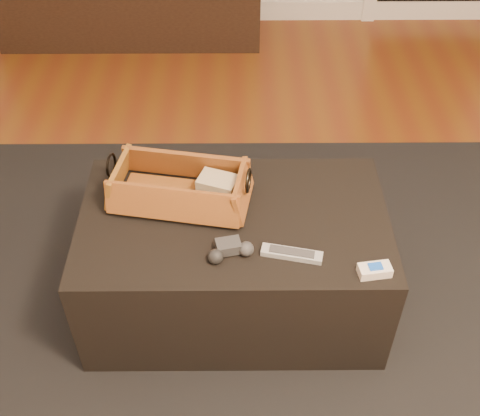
{
  "coord_description": "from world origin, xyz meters",
  "views": [
    {
      "loc": [
        0.0,
        -0.95,
        1.77
      ],
      "look_at": [
        0.01,
        0.42,
        0.49
      ],
      "focal_mm": 45.0,
      "sensor_mm": 36.0,
      "label": 1
    }
  ],
  "objects_px": {
    "wicker_basket": "(180,188)",
    "cream_gadget": "(375,270)",
    "ottoman": "(234,261)",
    "tv_remote": "(173,196)",
    "silver_remote": "(292,254)",
    "game_controller": "(230,250)"
  },
  "relations": [
    {
      "from": "ottoman",
      "to": "tv_remote",
      "type": "relative_size",
      "value": 4.21
    },
    {
      "from": "tv_remote",
      "to": "cream_gadget",
      "type": "bearing_deg",
      "value": -22.82
    },
    {
      "from": "tv_remote",
      "to": "silver_remote",
      "type": "distance_m",
      "value": 0.44
    },
    {
      "from": "game_controller",
      "to": "ottoman",
      "type": "bearing_deg",
      "value": 86.2
    },
    {
      "from": "wicker_basket",
      "to": "cream_gadget",
      "type": "distance_m",
      "value": 0.67
    },
    {
      "from": "wicker_basket",
      "to": "game_controller",
      "type": "height_order",
      "value": "wicker_basket"
    },
    {
      "from": "ottoman",
      "to": "game_controller",
      "type": "height_order",
      "value": "game_controller"
    },
    {
      "from": "tv_remote",
      "to": "silver_remote",
      "type": "height_order",
      "value": "tv_remote"
    },
    {
      "from": "wicker_basket",
      "to": "silver_remote",
      "type": "xyz_separation_m",
      "value": [
        0.35,
        -0.25,
        -0.04
      ]
    },
    {
      "from": "ottoman",
      "to": "wicker_basket",
      "type": "distance_m",
      "value": 0.33
    },
    {
      "from": "silver_remote",
      "to": "game_controller",
      "type": "bearing_deg",
      "value": 179.11
    },
    {
      "from": "ottoman",
      "to": "wicker_basket",
      "type": "relative_size",
      "value": 2.07
    },
    {
      "from": "game_controller",
      "to": "cream_gadget",
      "type": "relative_size",
      "value": 1.48
    },
    {
      "from": "wicker_basket",
      "to": "cream_gadget",
      "type": "xyz_separation_m",
      "value": [
        0.58,
        -0.32,
        -0.04
      ]
    },
    {
      "from": "ottoman",
      "to": "silver_remote",
      "type": "relative_size",
      "value": 5.3
    },
    {
      "from": "ottoman",
      "to": "tv_remote",
      "type": "bearing_deg",
      "value": 160.6
    },
    {
      "from": "silver_remote",
      "to": "cream_gadget",
      "type": "relative_size",
      "value": 1.87
    },
    {
      "from": "silver_remote",
      "to": "cream_gadget",
      "type": "bearing_deg",
      "value": -17.04
    },
    {
      "from": "wicker_basket",
      "to": "game_controller",
      "type": "relative_size",
      "value": 3.24
    },
    {
      "from": "ottoman",
      "to": "silver_remote",
      "type": "distance_m",
      "value": 0.33
    },
    {
      "from": "tv_remote",
      "to": "cream_gadget",
      "type": "height_order",
      "value": "tv_remote"
    },
    {
      "from": "ottoman",
      "to": "game_controller",
      "type": "bearing_deg",
      "value": -93.8
    }
  ]
}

